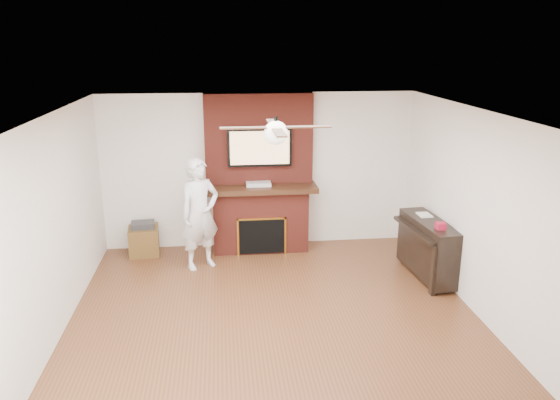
{
  "coord_description": "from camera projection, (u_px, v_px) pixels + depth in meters",
  "views": [
    {
      "loc": [
        -0.59,
        -5.83,
        3.29
      ],
      "look_at": [
        0.14,
        0.9,
        1.29
      ],
      "focal_mm": 35.0,
      "sensor_mm": 36.0,
      "label": 1
    }
  ],
  "objects": [
    {
      "name": "fireplace",
      "position": [
        260.0,
        189.0,
        8.7
      ],
      "size": [
        1.78,
        0.64,
        2.5
      ],
      "color": "maroon",
      "rests_on": "ground"
    },
    {
      "name": "piano",
      "position": [
        428.0,
        247.0,
        7.76
      ],
      "size": [
        0.59,
        1.32,
        0.94
      ],
      "rotation": [
        0.0,
        0.0,
        0.09
      ],
      "color": "black",
      "rests_on": "ground"
    },
    {
      "name": "side_table",
      "position": [
        144.0,
        239.0,
        8.66
      ],
      "size": [
        0.5,
        0.5,
        0.53
      ],
      "rotation": [
        0.0,
        0.0,
        0.1
      ],
      "color": "brown",
      "rests_on": "ground"
    },
    {
      "name": "tv",
      "position": [
        260.0,
        147.0,
        8.46
      ],
      "size": [
        1.0,
        0.08,
        0.6
      ],
      "color": "black",
      "rests_on": "fireplace"
    },
    {
      "name": "ceiling_fan",
      "position": [
        276.0,
        132.0,
        5.89
      ],
      "size": [
        1.21,
        1.21,
        0.31
      ],
      "color": "black",
      "rests_on": "room_shell"
    },
    {
      "name": "candle_blue",
      "position": [
        270.0,
        249.0,
        8.79
      ],
      "size": [
        0.06,
        0.06,
        0.09
      ],
      "primitive_type": "cylinder",
      "color": "#325597",
      "rests_on": "ground"
    },
    {
      "name": "room_shell",
      "position": [
        276.0,
        226.0,
        6.2
      ],
      "size": [
        5.36,
        5.86,
        2.86
      ],
      "color": "#542E18",
      "rests_on": "ground"
    },
    {
      "name": "cable_box",
      "position": [
        259.0,
        184.0,
        8.57
      ],
      "size": [
        0.39,
        0.22,
        0.06
      ],
      "primitive_type": "cube",
      "rotation": [
        0.0,
        0.0,
        -0.0
      ],
      "color": "silver",
      "rests_on": "fireplace"
    },
    {
      "name": "candle_orange",
      "position": [
        256.0,
        248.0,
        8.8
      ],
      "size": [
        0.07,
        0.07,
        0.11
      ],
      "primitive_type": "cylinder",
      "color": "orange",
      "rests_on": "ground"
    },
    {
      "name": "person",
      "position": [
        200.0,
        214.0,
        8.0
      ],
      "size": [
        0.73,
        0.65,
        1.66
      ],
      "primitive_type": "imported",
      "rotation": [
        0.0,
        0.0,
        0.51
      ],
      "color": "white",
      "rests_on": "ground"
    },
    {
      "name": "candle_cream",
      "position": [
        262.0,
        249.0,
        8.77
      ],
      "size": [
        0.07,
        0.07,
        0.1
      ],
      "primitive_type": "cylinder",
      "color": "beige",
      "rests_on": "ground"
    }
  ]
}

